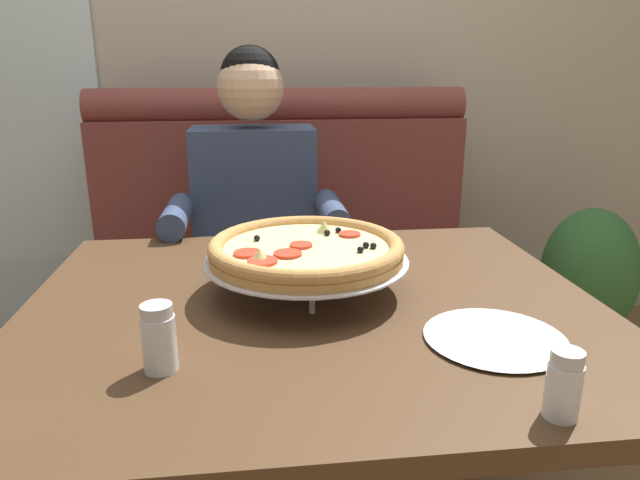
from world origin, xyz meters
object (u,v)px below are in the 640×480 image
object	(u,v)px
pizza	(306,250)
shaker_parmesan	(159,343)
diner_main	(256,228)
shaker_pepper_flakes	(563,389)
patio_chair	(20,195)
potted_plant	(587,287)
booth_bench	(287,286)
plate_near_left	(495,335)
dining_table	(313,340)

from	to	relation	value
pizza	shaker_parmesan	world-z (taller)	pizza
diner_main	shaker_pepper_flakes	world-z (taller)	diner_main
pizza	patio_chair	distance (m)	2.58
pizza	potted_plant	size ratio (longest dim) A/B	0.61
booth_bench	plate_near_left	size ratio (longest dim) A/B	5.92
pizza	shaker_pepper_flakes	world-z (taller)	pizza
dining_table	shaker_parmesan	world-z (taller)	shaker_parmesan
shaker_parmesan	plate_near_left	distance (m)	0.57
plate_near_left	patio_chair	xyz separation A→B (m)	(-1.70, 2.41, -0.23)
dining_table	shaker_parmesan	distance (m)	0.39
pizza	shaker_pepper_flakes	xyz separation A→B (m)	(0.30, -0.49, -0.05)
dining_table	patio_chair	world-z (taller)	patio_chair
diner_main	patio_chair	size ratio (longest dim) A/B	1.48
plate_near_left	patio_chair	bearing A→B (deg)	125.29
shaker_pepper_flakes	potted_plant	bearing A→B (deg)	55.99
dining_table	pizza	size ratio (longest dim) A/B	2.72
dining_table	potted_plant	size ratio (longest dim) A/B	1.67
dining_table	diner_main	xyz separation A→B (m)	(-0.11, 0.70, 0.05)
dining_table	plate_near_left	xyz separation A→B (m)	(0.30, -0.21, 0.10)
booth_bench	potted_plant	xyz separation A→B (m)	(1.17, -0.11, -0.01)
shaker_pepper_flakes	shaker_parmesan	distance (m)	0.60
shaker_pepper_flakes	patio_chair	world-z (taller)	patio_chair
patio_chair	potted_plant	xyz separation A→B (m)	(2.57, -1.35, -0.14)
plate_near_left	shaker_parmesan	bearing A→B (deg)	-176.57
dining_table	plate_near_left	distance (m)	0.38
booth_bench	patio_chair	size ratio (longest dim) A/B	1.72
pizza	shaker_parmesan	xyz separation A→B (m)	(-0.26, -0.30, -0.05)
pizza	plate_near_left	distance (m)	0.41
shaker_parmesan	potted_plant	world-z (taller)	shaker_parmesan
pizza	shaker_pepper_flakes	distance (m)	0.58
pizza	shaker_parmesan	size ratio (longest dim) A/B	3.85
patio_chair	shaker_pepper_flakes	bearing A→B (deg)	-57.21
dining_table	patio_chair	xyz separation A→B (m)	(-1.41, 2.20, -0.14)
diner_main	shaker_parmesan	bearing A→B (deg)	-99.50
plate_near_left	potted_plant	xyz separation A→B (m)	(0.87, 1.06, -0.37)
plate_near_left	shaker_pepper_flakes	bearing A→B (deg)	-91.28
plate_near_left	potted_plant	world-z (taller)	plate_near_left
pizza	plate_near_left	bearing A→B (deg)	-40.76
shaker_parmesan	potted_plant	distance (m)	1.85
diner_main	patio_chair	xyz separation A→B (m)	(-1.29, 1.50, -0.19)
diner_main	potted_plant	bearing A→B (deg)	6.79
shaker_pepper_flakes	shaker_parmesan	xyz separation A→B (m)	(-0.56, 0.19, 0.00)
booth_bench	shaker_parmesan	distance (m)	1.30
shaker_pepper_flakes	patio_chair	distance (m)	3.15
pizza	plate_near_left	world-z (taller)	pizza
diner_main	potted_plant	size ratio (longest dim) A/B	1.82
booth_bench	shaker_parmesan	bearing A→B (deg)	-102.54
dining_table	pizza	distance (m)	0.19
dining_table	pizza	xyz separation A→B (m)	(-0.01, 0.06, 0.18)
diner_main	pizza	bearing A→B (deg)	-80.95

